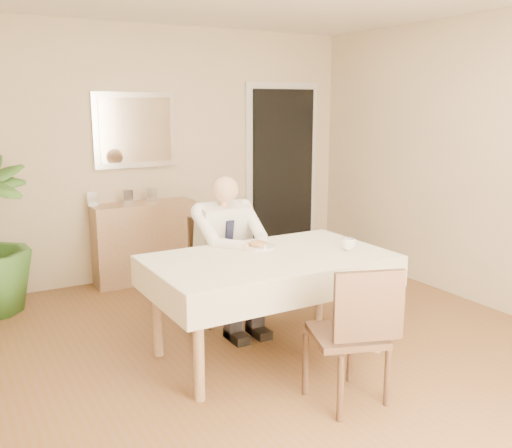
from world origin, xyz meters
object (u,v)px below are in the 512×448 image
chair_near (356,329)px  seated_man (231,246)px  chair_far (216,261)px  coffee_mug (348,244)px  dining_table (269,267)px  sideboard (145,242)px

chair_near → seated_man: size_ratio=0.71×
chair_far → coffee_mug: size_ratio=7.85×
chair_near → coffee_mug: 0.94m
chair_far → coffee_mug: bearing=-62.9°
dining_table → coffee_mug: bearing=-15.8°
seated_man → coffee_mug: bearing=-52.0°
dining_table → chair_near: 0.91m
sideboard → coffee_mug: bearing=-69.8°
coffee_mug → sideboard: (-0.80, 2.31, -0.38)m
chair_near → coffee_mug: (0.51, 0.73, 0.30)m
sideboard → chair_near: bearing=-83.5°
chair_near → seated_man: (-0.08, 1.49, 0.19)m
chair_far → chair_near: 1.78m
chair_far → chair_near: size_ratio=0.99×
seated_man → dining_table: bearing=-90.0°
seated_man → sideboard: 1.60m
chair_far → chair_near: bearing=-90.1°
dining_table → sideboard: bearing=95.0°
seated_man → coffee_mug: size_ratio=11.06×
dining_table → coffee_mug: coffee_mug is taller
chair_far → sideboard: 1.29m
dining_table → seated_man: seated_man is taller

